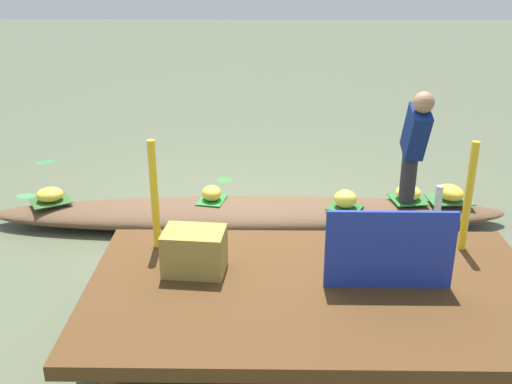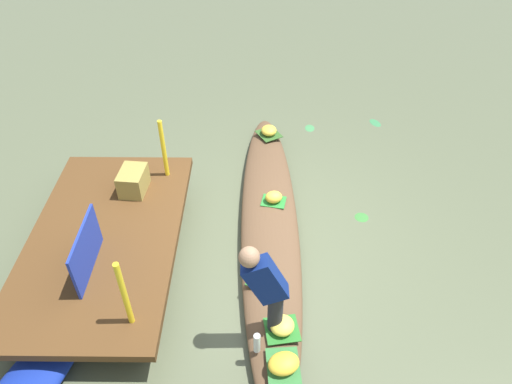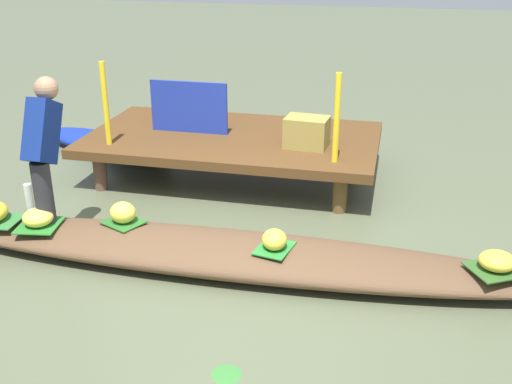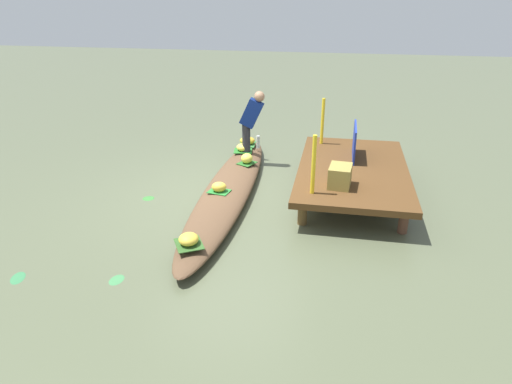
{
  "view_description": "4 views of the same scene",
  "coord_description": "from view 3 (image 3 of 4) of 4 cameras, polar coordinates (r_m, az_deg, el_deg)",
  "views": [
    {
      "loc": [
        -0.16,
        5.67,
        2.66
      ],
      "look_at": [
        -0.08,
        0.46,
        0.55
      ],
      "focal_mm": 42.09,
      "sensor_mm": 36.0,
      "label": 1
    },
    {
      "loc": [
        -4.52,
        0.14,
        4.64
      ],
      "look_at": [
        0.36,
        0.19,
        0.44
      ],
      "focal_mm": 33.39,
      "sensor_mm": 36.0,
      "label": 2
    },
    {
      "loc": [
        1.22,
        -4.28,
        2.55
      ],
      "look_at": [
        0.11,
        0.49,
        0.48
      ],
      "focal_mm": 43.13,
      "sensor_mm": 36.0,
      "label": 3
    },
    {
      "loc": [
        6.79,
        1.75,
        3.18
      ],
      "look_at": [
        0.43,
        0.55,
        0.31
      ],
      "focal_mm": 31.87,
      "sensor_mm": 36.0,
      "label": 4
    }
  ],
  "objects": [
    {
      "name": "canal_water",
      "position": [
        5.13,
        -2.46,
        -6.95
      ],
      "size": [
        40.0,
        40.0,
        0.0
      ],
      "primitive_type": "plane",
      "color": "#545B41",
      "rests_on": "ground"
    },
    {
      "name": "dock_platform",
      "position": [
        6.89,
        -2.16,
        4.81
      ],
      "size": [
        3.2,
        1.8,
        0.48
      ],
      "color": "#523419",
      "rests_on": "ground"
    },
    {
      "name": "vendor_boat",
      "position": [
        5.07,
        -2.48,
        -5.73
      ],
      "size": [
        5.33,
        0.87,
        0.25
      ],
      "primitive_type": "ellipsoid",
      "rotation": [
        0.0,
        0.0,
        0.02
      ],
      "color": "brown",
      "rests_on": "ground"
    },
    {
      "name": "moored_boat",
      "position": [
        7.95,
        -13.63,
        4.35
      ],
      "size": [
        2.16,
        1.25,
        0.23
      ],
      "primitive_type": "ellipsoid",
      "rotation": [
        0.0,
        0.0,
        -0.34
      ],
      "color": "navy",
      "rests_on": "ground"
    },
    {
      "name": "leaf_mat_0",
      "position": [
        5.56,
        -19.47,
        -2.92
      ],
      "size": [
        0.39,
        0.41,
        0.01
      ],
      "primitive_type": "cube",
      "rotation": [
        0.0,
        0.0,
        1.73
      ],
      "color": "#277127",
      "rests_on": "vendor_boat"
    },
    {
      "name": "banana_bunch_0",
      "position": [
        5.53,
        -19.57,
        -2.23
      ],
      "size": [
        0.36,
        0.36,
        0.15
      ],
      "primitive_type": "ellipsoid",
      "rotation": [
        0.0,
        0.0,
        4.04
      ],
      "color": "#F9DB4F",
      "rests_on": "vendor_boat"
    },
    {
      "name": "leaf_mat_1",
      "position": [
        4.92,
        21.35,
        -6.69
      ],
      "size": [
        0.49,
        0.47,
        0.01
      ],
      "primitive_type": "cube",
      "rotation": [
        0.0,
        0.0,
        0.52
      ],
      "color": "#2F5823",
      "rests_on": "vendor_boat"
    },
    {
      "name": "banana_bunch_1",
      "position": [
        4.89,
        21.47,
        -5.97
      ],
      "size": [
        0.3,
        0.28,
        0.14
      ],
      "primitive_type": "ellipsoid",
      "rotation": [
        0.0,
        0.0,
        3.25
      ],
      "color": "gold",
      "rests_on": "vendor_boat"
    },
    {
      "name": "leaf_mat_2",
      "position": [
        4.88,
        1.7,
        -5.22
      ],
      "size": [
        0.31,
        0.37,
        0.01
      ],
      "primitive_type": "cube",
      "rotation": [
        0.0,
        0.0,
        1.38
      ],
      "color": "#277C30",
      "rests_on": "vendor_boat"
    },
    {
      "name": "banana_bunch_2",
      "position": [
        4.84,
        1.71,
        -4.42
      ],
      "size": [
        0.24,
        0.27,
        0.16
      ],
      "primitive_type": "ellipsoid",
      "rotation": [
        0.0,
        0.0,
        1.78
      ],
      "color": "yellow",
      "rests_on": "vendor_boat"
    },
    {
      "name": "leaf_mat_4",
      "position": [
        5.42,
        -12.17,
        -2.75
      ],
      "size": [
        0.41,
        0.38,
        0.01
      ],
      "primitive_type": "cube",
      "rotation": [
        0.0,
        0.0,
        2.71
      ],
      "color": "#276223",
      "rests_on": "vendor_boat"
    },
    {
      "name": "banana_bunch_4",
      "position": [
        5.39,
        -12.25,
        -1.87
      ],
      "size": [
        0.29,
        0.28,
        0.18
      ],
      "primitive_type": "ellipsoid",
      "rotation": [
        0.0,
        0.0,
        5.93
      ],
      "color": "#EBE04B",
      "rests_on": "vendor_boat"
    },
    {
      "name": "vendor_person",
      "position": [
        5.44,
        -19.15,
        4.36
      ],
      "size": [
        0.2,
        0.49,
        1.21
      ],
      "color": "#28282D",
      "rests_on": "vendor_boat"
    },
    {
      "name": "water_bottle",
      "position": [
        5.84,
        -20.3,
        -0.48
      ],
      "size": [
        0.07,
        0.07,
        0.26
      ],
      "primitive_type": "cylinder",
      "color": "silver",
      "rests_on": "vendor_boat"
    },
    {
      "name": "market_banner",
      "position": [
        6.93,
        -6.24,
        7.82
      ],
      "size": [
        0.88,
        0.03,
        0.58
      ],
      "primitive_type": "cube",
      "rotation": [
        0.0,
        0.0,
        0.0
      ],
      "color": "#1E34A0",
      "rests_on": "dock_platform"
    },
    {
      "name": "railing_post_west",
      "position": [
        6.63,
        -13.78,
        7.95
      ],
      "size": [
        0.06,
        0.06,
        0.88
      ],
      "primitive_type": "cylinder",
      "color": "yellow",
      "rests_on": "dock_platform"
    },
    {
      "name": "railing_post_east",
      "position": [
        5.97,
        7.5,
        6.79
      ],
      "size": [
        0.06,
        0.06,
        0.88
      ],
      "primitive_type": "cylinder",
      "color": "yellow",
      "rests_on": "dock_platform"
    },
    {
      "name": "produce_crate",
      "position": [
        6.45,
        4.73,
        5.55
      ],
      "size": [
        0.47,
        0.36,
        0.32
      ],
      "primitive_type": "cube",
      "rotation": [
        0.0,
        0.0,
        -0.09
      ],
      "color": "olive",
      "rests_on": "dock_platform"
    },
    {
      "name": "drifting_plant_1",
      "position": [
        4.02,
        -2.75,
        -16.49
      ],
      "size": [
        0.28,
        0.28,
        0.01
      ],
      "primitive_type": "ellipsoid",
      "rotation": [
        0.0,
        0.0,
        2.37
      ],
      "color": "#367732",
      "rests_on": "ground"
    }
  ]
}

